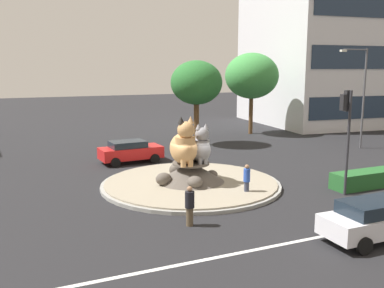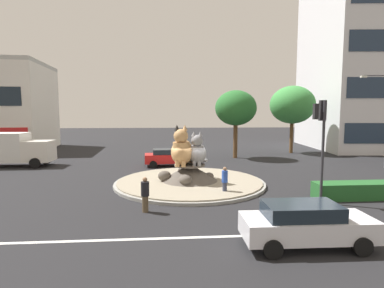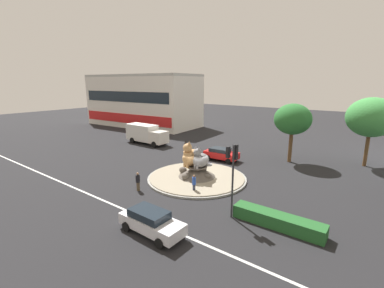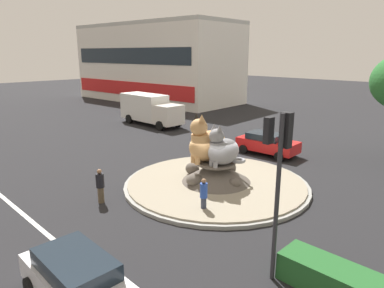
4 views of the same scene
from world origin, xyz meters
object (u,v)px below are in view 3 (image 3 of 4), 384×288
(second_tree_near_tower, at_px, (372,117))
(delivery_box_truck, at_px, (146,134))
(pedestrian_black_shirt, at_px, (138,181))
(cat_statue_calico, at_px, (191,156))
(shophouse_block, at_px, (143,100))
(broadleaf_tree_behind_island, at_px, (293,119))
(pedestrian_blue_shirt, at_px, (194,183))
(cat_statue_grey, at_px, (200,159))
(hatchback_near_shophouse, at_px, (151,221))
(traffic_light_mast, at_px, (233,165))
(sedan_on_far_lane, at_px, (221,154))

(second_tree_near_tower, height_order, delivery_box_truck, second_tree_near_tower)
(pedestrian_black_shirt, bearing_deg, cat_statue_calico, -179.11)
(cat_statue_calico, bearing_deg, pedestrian_black_shirt, -10.25)
(shophouse_block, bearing_deg, broadleaf_tree_behind_island, -18.11)
(pedestrian_blue_shirt, bearing_deg, cat_statue_grey, 109.16)
(shophouse_block, height_order, hatchback_near_shophouse, shophouse_block)
(cat_statue_calico, height_order, second_tree_near_tower, second_tree_near_tower)
(traffic_light_mast, distance_m, hatchback_near_shophouse, 6.66)
(hatchback_near_shophouse, bearing_deg, sedan_on_far_lane, 106.80)
(traffic_light_mast, distance_m, sedan_on_far_lane, 14.59)
(broadleaf_tree_behind_island, distance_m, hatchback_near_shophouse, 21.92)
(shophouse_block, distance_m, broadleaf_tree_behind_island, 36.73)
(second_tree_near_tower, bearing_deg, sedan_on_far_lane, -151.36)
(second_tree_near_tower, height_order, pedestrian_black_shirt, second_tree_near_tower)
(cat_statue_calico, bearing_deg, hatchback_near_shophouse, 32.88)
(traffic_light_mast, distance_m, shophouse_block, 44.48)
(cat_statue_calico, bearing_deg, delivery_box_truck, -107.97)
(broadleaf_tree_behind_island, relative_size, second_tree_near_tower, 0.90)
(pedestrian_black_shirt, bearing_deg, shophouse_block, -112.28)
(sedan_on_far_lane, bearing_deg, delivery_box_truck, 173.33)
(traffic_light_mast, bearing_deg, hatchback_near_shophouse, 152.70)
(second_tree_near_tower, distance_m, sedan_on_far_lane, 17.33)
(cat_statue_calico, distance_m, hatchback_near_shophouse, 10.40)
(shophouse_block, height_order, delivery_box_truck, shophouse_block)
(traffic_light_mast, relative_size, broadleaf_tree_behind_island, 0.76)
(pedestrian_black_shirt, bearing_deg, broadleaf_tree_behind_island, 176.14)
(cat_statue_calico, xyz_separation_m, traffic_light_mast, (6.99, -4.48, 1.61))
(cat_statue_calico, relative_size, pedestrian_black_shirt, 1.56)
(second_tree_near_tower, relative_size, pedestrian_blue_shirt, 4.78)
(shophouse_block, bearing_deg, pedestrian_blue_shirt, -40.41)
(cat_statue_grey, height_order, sedan_on_far_lane, cat_statue_grey)
(broadleaf_tree_behind_island, xyz_separation_m, pedestrian_blue_shirt, (-3.83, -14.53, -4.35))
(hatchback_near_shophouse, bearing_deg, pedestrian_black_shirt, 145.50)
(hatchback_near_shophouse, bearing_deg, delivery_box_truck, 137.99)
(traffic_light_mast, xyz_separation_m, second_tree_near_tower, (6.70, 19.84, 1.77))
(traffic_light_mast, height_order, hatchback_near_shophouse, traffic_light_mast)
(cat_statue_grey, relative_size, broadleaf_tree_behind_island, 0.31)
(pedestrian_blue_shirt, bearing_deg, pedestrian_black_shirt, -154.64)
(cat_statue_calico, relative_size, traffic_light_mast, 0.49)
(second_tree_near_tower, bearing_deg, shophouse_block, 172.54)
(second_tree_near_tower, bearing_deg, cat_statue_calico, -131.69)
(cat_statue_grey, distance_m, broadleaf_tree_behind_island, 13.16)
(shophouse_block, relative_size, broadleaf_tree_behind_island, 3.66)
(traffic_light_mast, distance_m, delivery_box_truck, 25.66)
(cat_statue_calico, relative_size, sedan_on_far_lane, 0.61)
(cat_statue_grey, height_order, traffic_light_mast, traffic_light_mast)
(hatchback_near_shophouse, bearing_deg, shophouse_block, 138.34)
(cat_statue_grey, xyz_separation_m, pedestrian_black_shirt, (-3.00, -5.45, -1.26))
(sedan_on_far_lane, bearing_deg, pedestrian_black_shirt, -98.29)
(second_tree_near_tower, distance_m, pedestrian_black_shirt, 26.40)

